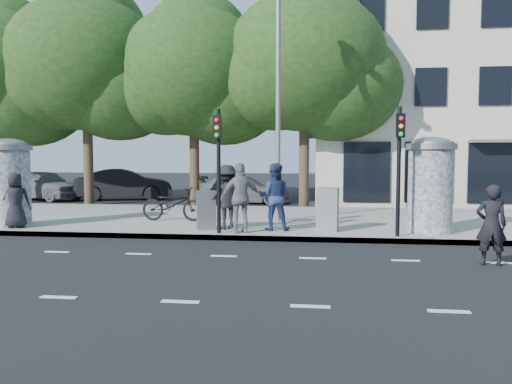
# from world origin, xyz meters

# --- Properties ---
(ground) EXTENTS (120.00, 120.00, 0.00)m
(ground) POSITION_xyz_m (0.00, 0.00, 0.00)
(ground) COLOR black
(ground) RESTS_ON ground
(sidewalk) EXTENTS (40.00, 8.00, 0.15)m
(sidewalk) POSITION_xyz_m (0.00, 7.50, 0.07)
(sidewalk) COLOR gray
(sidewalk) RESTS_ON ground
(curb) EXTENTS (40.00, 0.10, 0.16)m
(curb) POSITION_xyz_m (0.00, 3.55, 0.07)
(curb) COLOR slate
(curb) RESTS_ON ground
(lane_dash_near) EXTENTS (32.00, 0.12, 0.01)m
(lane_dash_near) POSITION_xyz_m (0.00, -2.20, 0.00)
(lane_dash_near) COLOR silver
(lane_dash_near) RESTS_ON ground
(lane_dash_far) EXTENTS (32.00, 0.12, 0.01)m
(lane_dash_far) POSITION_xyz_m (0.00, 1.40, 0.00)
(lane_dash_far) COLOR silver
(lane_dash_far) RESTS_ON ground
(ad_column_left) EXTENTS (1.36, 1.36, 2.65)m
(ad_column_left) POSITION_xyz_m (-7.20, 4.50, 1.54)
(ad_column_left) COLOR beige
(ad_column_left) RESTS_ON sidewalk
(ad_column_right) EXTENTS (1.36, 1.36, 2.65)m
(ad_column_right) POSITION_xyz_m (5.20, 4.70, 1.54)
(ad_column_right) COLOR beige
(ad_column_right) RESTS_ON sidewalk
(traffic_pole_near) EXTENTS (0.22, 0.31, 3.40)m
(traffic_pole_near) POSITION_xyz_m (-0.60, 3.79, 2.23)
(traffic_pole_near) COLOR black
(traffic_pole_near) RESTS_ON sidewalk
(traffic_pole_far) EXTENTS (0.22, 0.31, 3.40)m
(traffic_pole_far) POSITION_xyz_m (4.20, 3.79, 2.23)
(traffic_pole_far) COLOR black
(traffic_pole_far) RESTS_ON sidewalk
(street_lamp) EXTENTS (0.25, 0.93, 8.00)m
(street_lamp) POSITION_xyz_m (0.80, 6.63, 4.79)
(street_lamp) COLOR slate
(street_lamp) RESTS_ON sidewalk
(tree_mid_left) EXTENTS (7.20, 7.20, 9.57)m
(tree_mid_left) POSITION_xyz_m (-8.50, 12.50, 6.50)
(tree_mid_left) COLOR #38281C
(tree_mid_left) RESTS_ON ground
(tree_near_left) EXTENTS (6.80, 6.80, 8.97)m
(tree_near_left) POSITION_xyz_m (-3.50, 12.70, 6.06)
(tree_near_left) COLOR #38281C
(tree_near_left) RESTS_ON ground
(tree_center) EXTENTS (7.00, 7.00, 9.30)m
(tree_center) POSITION_xyz_m (1.50, 12.30, 6.31)
(tree_center) COLOR #38281C
(tree_center) RESTS_ON ground
(building) EXTENTS (20.30, 15.85, 12.00)m
(building) POSITION_xyz_m (12.00, 19.99, 5.99)
(building) COLOR beige
(building) RESTS_ON ground
(ped_a) EXTENTS (0.94, 0.79, 1.64)m
(ped_a) POSITION_xyz_m (-6.74, 4.07, 0.97)
(ped_a) COLOR black
(ped_a) RESTS_ON sidewalk
(ped_c) EXTENTS (0.94, 0.74, 1.92)m
(ped_c) POSITION_xyz_m (0.87, 4.56, 1.11)
(ped_c) COLOR navy
(ped_c) RESTS_ON sidewalk
(ped_d) EXTENTS (1.37, 1.05, 1.87)m
(ped_d) POSITION_xyz_m (-0.51, 4.60, 1.08)
(ped_d) COLOR black
(ped_d) RESTS_ON sidewalk
(ped_e) EXTENTS (1.30, 1.04, 1.94)m
(ped_e) POSITION_xyz_m (0.00, 3.93, 1.12)
(ped_e) COLOR gray
(ped_e) RESTS_ON sidewalk
(man_road) EXTENTS (0.65, 0.46, 1.68)m
(man_road) POSITION_xyz_m (5.67, 1.17, 0.84)
(man_road) COLOR black
(man_road) RESTS_ON ground
(bicycle) EXTENTS (0.80, 2.11, 1.09)m
(bicycle) POSITION_xyz_m (-2.62, 6.27, 0.70)
(bicycle) COLOR black
(bicycle) RESTS_ON sidewalk
(cabinet_left) EXTENTS (0.63, 0.53, 1.12)m
(cabinet_left) POSITION_xyz_m (-1.11, 4.50, 0.71)
(cabinet_left) COLOR slate
(cabinet_left) RESTS_ON sidewalk
(cabinet_right) EXTENTS (0.66, 0.53, 1.23)m
(cabinet_right) POSITION_xyz_m (2.38, 4.60, 0.76)
(cabinet_right) COLOR gray
(cabinet_right) RESTS_ON sidewalk
(car_left) EXTENTS (3.37, 5.03, 1.59)m
(car_left) POSITION_xyz_m (-12.16, 14.86, 0.80)
(car_left) COLOR slate
(car_left) RESTS_ON ground
(car_mid) EXTENTS (3.18, 5.20, 1.62)m
(car_mid) POSITION_xyz_m (-7.99, 15.52, 0.81)
(car_mid) COLOR black
(car_mid) RESTS_ON ground
(car_right) EXTENTS (2.04, 4.66, 1.33)m
(car_right) POSITION_xyz_m (-1.50, 14.45, 0.67)
(car_right) COLOR slate
(car_right) RESTS_ON ground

